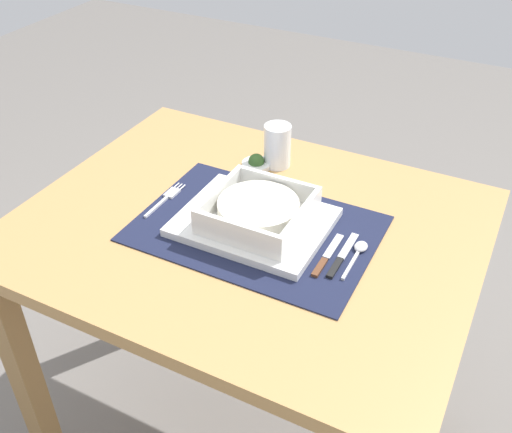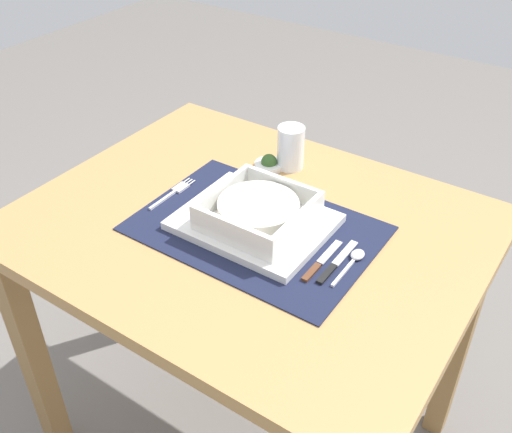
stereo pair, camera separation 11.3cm
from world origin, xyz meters
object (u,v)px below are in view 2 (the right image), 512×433
Objects in this scene: dining_table at (250,264)px; butter_knife at (335,264)px; fork at (175,191)px; drinking_glass at (291,149)px; condiment_saucer at (269,164)px; porridge_bowl at (258,212)px; spoon at (355,258)px; bread_knife at (319,263)px.

butter_knife is (0.20, -0.02, 0.12)m from dining_table.
butter_knife reaches higher than fork.
dining_table is 9.10× the size of drinking_glass.
condiment_saucer is at bearing 59.72° from fork.
porridge_bowl is 0.25m from drinking_glass.
dining_table is 6.59× the size of fork.
drinking_glass is at bearing 56.08° from fork.
porridge_bowl reaches higher than spoon.
porridge_bowl is 1.88× the size of drinking_glass.
butter_knife is at bearing -127.35° from spoon.
condiment_saucer is (-0.28, 0.22, 0.00)m from butter_knife.
fork is at bearing 176.80° from butter_knife.
bread_knife is (0.37, -0.03, 0.00)m from fork.
butter_knife is 2.09× the size of condiment_saucer.
fork is 1.07× the size of bread_knife.
dining_table is 0.28m from drinking_glass.
fork is 0.23m from condiment_saucer.
butter_knife is at bearing -5.01° from fork.
fork is 0.37m from bread_knife.
butter_knife is 1.09× the size of bread_knife.
bread_knife is 0.35m from condiment_saucer.
porridge_bowl is 0.23m from condiment_saucer.
spoon reaches higher than bread_knife.
dining_table is 0.15m from porridge_bowl.
condiment_saucer is (-0.04, -0.03, -0.03)m from drinking_glass.
drinking_glass reaches higher than fork.
condiment_saucer reaches higher than spoon.
porridge_bowl is at bearing 172.87° from bread_knife.
porridge_bowl is 0.20m from spoon.
drinking_glass is (-0.22, 0.26, 0.04)m from bread_knife.
dining_table is 0.22m from bread_knife.
butter_knife is at bearing -45.29° from drinking_glass.
porridge_bowl reaches higher than bread_knife.
porridge_bowl is 1.34× the size of butter_knife.
fork is 0.41m from spoon.
bread_knife is (-0.05, -0.05, -0.00)m from spoon.
spoon is 0.35m from drinking_glass.
butter_knife is at bearing -4.93° from porridge_bowl.
condiment_saucer reaches higher than butter_knife.
dining_table is 0.26m from spoon.
spoon is (0.41, 0.01, 0.00)m from fork.
spoon is at bearing -31.31° from condiment_saucer.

